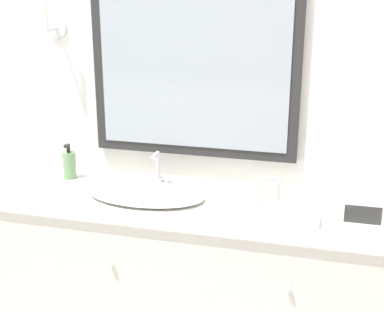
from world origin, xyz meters
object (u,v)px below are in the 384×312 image
sink_basin (146,193)px  appliance_box (362,209)px  picture_frame (269,192)px  soap_bottle (69,165)px

sink_basin → appliance_box: 0.91m
picture_frame → soap_bottle: bearing=173.1°
sink_basin → soap_bottle: bearing=162.8°
sink_basin → appliance_box: size_ratio=2.76×
appliance_box → soap_bottle: bearing=173.1°
soap_bottle → picture_frame: (0.98, -0.12, -0.00)m
soap_bottle → picture_frame: size_ratio=1.27×
soap_bottle → appliance_box: 1.36m
appliance_box → picture_frame: 0.38m
sink_basin → soap_bottle: 0.46m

